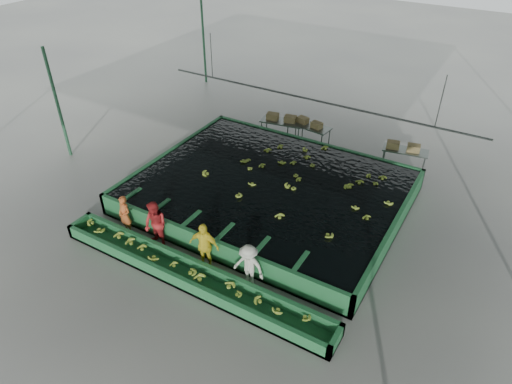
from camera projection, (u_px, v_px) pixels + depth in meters
The scene contains 21 objects.
ground at pixel (249, 220), 17.06m from camera, with size 80.00×80.00×0.00m, color gray.
shed_roof at pixel (248, 94), 14.23m from camera, with size 20.00×22.00×0.04m, color gray.
shed_posts at pixel (249, 163), 15.65m from camera, with size 20.00×22.00×5.00m, color #2D6240, non-canonical shape.
flotation_tank at pixel (269, 191), 17.87m from camera, with size 10.00×8.00×0.90m, color #226635, non-canonical shape.
tank_water at pixel (269, 183), 17.64m from camera, with size 9.70×7.70×0.00m, color black.
sorting_trough at pixel (190, 275), 14.37m from camera, with size 10.00×1.00×0.50m, color #226635, non-canonical shape.
cableway_rail at pixel (311, 100), 18.90m from camera, with size 0.08×0.08×14.00m, color #59605B.
rail_hanger_left at pixel (211, 56), 20.44m from camera, with size 0.04×0.04×2.00m, color #59605B.
rail_hanger_right at pixel (441, 102), 16.24m from camera, with size 0.04×0.04×2.00m, color #59605B.
worker_a at pixel (125, 215), 16.09m from camera, with size 0.56×0.36×1.52m, color #BF5927.
worker_b at pixel (156, 225), 15.41m from camera, with size 0.87×0.67×1.78m, color #B32426.
worker_c at pixel (204, 246), 14.58m from camera, with size 1.02×0.42×1.74m, color yellow.
worker_d at pixel (249, 266), 13.92m from camera, with size 1.02×0.59×1.58m, color beige.
packing_table_left at pixel (282, 130), 22.20m from camera, with size 2.06×0.83×0.94m, color #59605B, non-canonical shape.
packing_table_mid at pixel (308, 134), 21.81m from camera, with size 2.09×0.84×0.95m, color #59605B, non-canonical shape.
packing_table_right at pixel (404, 158), 19.99m from camera, with size 1.91×0.76×0.87m, color #59605B, non-canonical shape.
box_stack_left at pixel (281, 121), 21.96m from camera, with size 1.44×0.40×0.31m, color olive, non-canonical shape.
box_stack_mid at pixel (310, 125), 21.53m from camera, with size 1.31×0.36×0.28m, color olive, non-canonical shape.
box_stack_right at pixel (403, 149), 19.77m from camera, with size 1.40×0.39×0.30m, color olive, non-canonical shape.
floating_bananas at pixel (279, 173), 18.21m from camera, with size 8.85×6.03×0.12m, color #8FAC32, non-canonical shape.
trough_bananas at pixel (189, 271), 14.29m from camera, with size 8.60×0.57×0.11m, color #8FAC32, non-canonical shape.
Camera 1 is at (7.08, -11.44, 10.55)m, focal length 32.00 mm.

